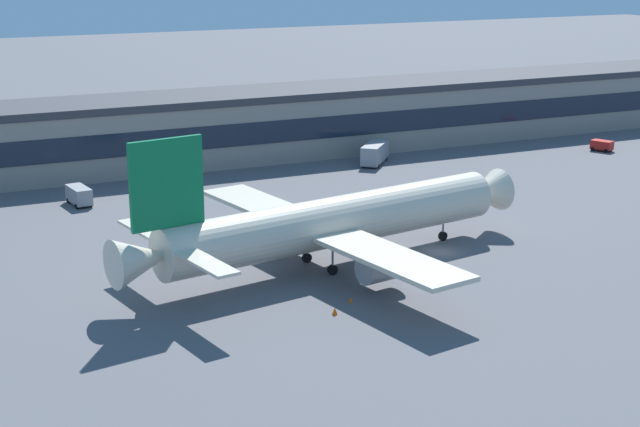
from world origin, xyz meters
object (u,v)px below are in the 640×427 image
airliner (329,223)px  crew_van (79,195)px  baggage_tug (602,145)px  fuel_truck (375,152)px  traffic_cone_1 (335,311)px  traffic_cone_0 (351,299)px

airliner → crew_van: 43.42m
crew_van → baggage_tug: size_ratio=1.33×
crew_van → fuel_truck: size_ratio=0.67×
crew_van → baggage_tug: bearing=-1.4°
baggage_tug → traffic_cone_1: (-76.01, -49.73, -0.72)m
traffic_cone_1 → traffic_cone_0: bearing=39.2°
crew_van → traffic_cone_0: (17.13, -49.47, -1.17)m
fuel_truck → traffic_cone_1: (-35.36, -57.71, -1.52)m
baggage_tug → traffic_cone_0: 87.05m
airliner → traffic_cone_1: (-5.77, -13.49, -4.70)m
crew_van → traffic_cone_1: 53.80m
crew_van → airliner: bearing=-62.5°
crew_van → fuel_truck: fuel_truck is taller
crew_van → traffic_cone_0: size_ratio=9.55×
fuel_truck → traffic_cone_1: 67.70m
baggage_tug → traffic_cone_0: baggage_tug is taller
crew_van → traffic_cone_1: (14.18, -51.88, -1.10)m
crew_van → traffic_cone_1: bearing=-74.7°
airliner → crew_van: bearing=117.5°
crew_van → baggage_tug: 90.22m
airliner → baggage_tug: 79.14m
traffic_cone_1 → airliner: bearing=66.8°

